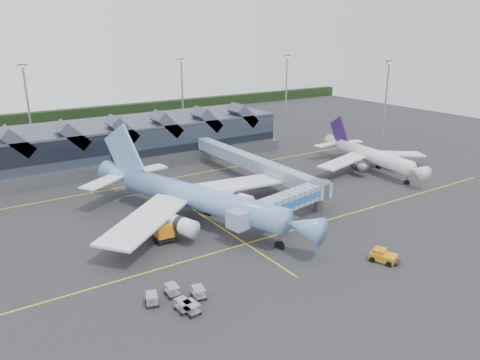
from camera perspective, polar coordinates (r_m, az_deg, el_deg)
ground at (r=77.22m, az=-2.62°, el=-5.63°), size 260.00×260.00×0.00m
taxi_stripes at (r=85.34m, az=-6.07°, el=-3.37°), size 120.00×60.00×0.01m
tree_line_far at (r=177.11m, az=-21.37°, el=7.28°), size 260.00×4.00×4.00m
terminal at (r=115.62m, az=-17.04°, el=4.12°), size 90.00×22.25×12.52m
light_masts at (r=137.52m, az=-8.72°, el=10.01°), size 132.40×42.56×22.45m
main_airliner at (r=77.94m, az=-5.77°, el=-2.00°), size 38.44×45.24×14.98m
regional_jet at (r=110.86m, az=15.55°, el=2.94°), size 29.10×31.97×10.97m
jet_bridge at (r=77.07m, az=6.01°, el=-2.63°), size 22.94×7.34×5.54m
fuel_truck at (r=74.95m, az=-10.34°, el=-5.10°), size 3.29×10.12×3.37m
pushback_tug at (r=68.68m, az=17.03°, el=-8.86°), size 3.49×4.33×1.74m
baggage_carts at (r=56.78m, az=-7.39°, el=-14.14°), size 7.05×6.75×1.41m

